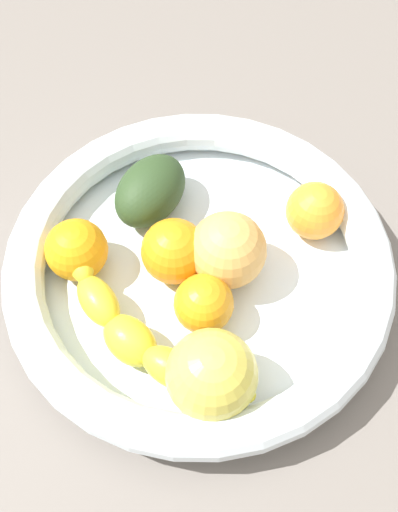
% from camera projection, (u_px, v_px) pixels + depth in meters
% --- Properties ---
extents(kitchen_counter, '(1.20, 1.20, 0.03)m').
position_uv_depth(kitchen_counter, '(199.00, 287.00, 0.61)').
color(kitchen_counter, slate).
rests_on(kitchen_counter, ground).
extents(fruit_bowl, '(0.37, 0.37, 0.05)m').
position_uv_depth(fruit_bowl, '(199.00, 266.00, 0.58)').
color(fruit_bowl, silver).
rests_on(fruit_bowl, kitchen_counter).
extents(banana_draped_left, '(0.17, 0.19, 0.04)m').
position_uv_depth(banana_draped_left, '(136.00, 332.00, 0.53)').
color(banana_draped_left, yellow).
rests_on(banana_draped_left, fruit_bowl).
extents(orange_front, '(0.06, 0.06, 0.06)m').
position_uv_depth(orange_front, '(315.00, 211.00, 0.59)').
color(orange_front, orange).
rests_on(orange_front, fruit_bowl).
extents(orange_mid_left, '(0.05, 0.05, 0.05)m').
position_uv_depth(orange_mid_left, '(201.00, 304.00, 0.54)').
color(orange_mid_left, orange).
rests_on(orange_mid_left, fruit_bowl).
extents(orange_mid_right, '(0.06, 0.06, 0.06)m').
position_uv_depth(orange_mid_right, '(174.00, 251.00, 0.56)').
color(orange_mid_right, orange).
rests_on(orange_mid_right, fruit_bowl).
extents(orange_rear, '(0.06, 0.06, 0.06)m').
position_uv_depth(orange_rear, '(77.00, 250.00, 0.56)').
color(orange_rear, orange).
rests_on(orange_rear, fruit_bowl).
extents(avocado_dark, '(0.10, 0.11, 0.06)m').
position_uv_depth(avocado_dark, '(150.00, 191.00, 0.60)').
color(avocado_dark, '#2A4121').
rests_on(avocado_dark, fruit_bowl).
extents(apple_yellow, '(0.08, 0.08, 0.08)m').
position_uv_depth(apple_yellow, '(211.00, 375.00, 0.49)').
color(apple_yellow, '#D7C84D').
rests_on(apple_yellow, fruit_bowl).
extents(peach_blush, '(0.07, 0.07, 0.07)m').
position_uv_depth(peach_blush, '(227.00, 249.00, 0.56)').
color(peach_blush, '#E6A654').
rests_on(peach_blush, fruit_bowl).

